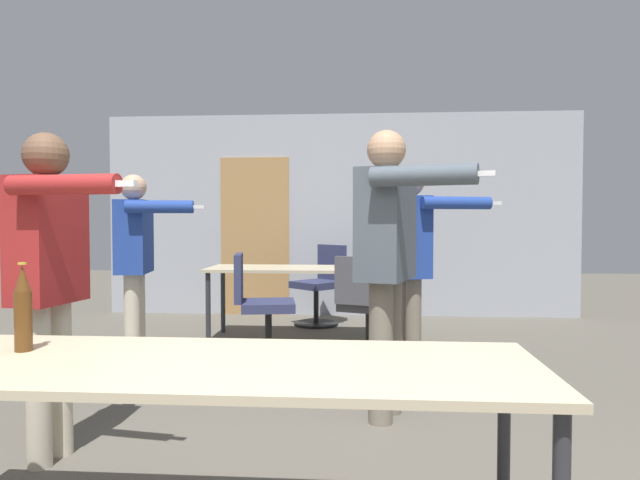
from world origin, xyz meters
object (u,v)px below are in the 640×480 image
Objects in this scene: person_far_watching at (388,246)px; office_chair_side_rolled at (321,287)px; person_near_casual at (412,251)px; beer_bottle at (23,309)px; person_center_tall at (136,251)px; person_left_plaid at (50,262)px; office_chair_far_right at (260,310)px; office_chair_mid_tucked at (366,310)px.

office_chair_side_rolled is at bearing -149.58° from person_far_watching.
person_near_casual is 4.93× the size of beer_bottle.
person_center_tall is at bearing 96.10° from office_chair_side_rolled.
office_chair_far_right is (0.68, 2.17, -0.58)m from person_left_plaid.
office_chair_side_rolled is 1.00× the size of office_chair_far_right.
person_center_tall is at bearing -100.54° from person_far_watching.
office_chair_side_rolled is at bearing 172.90° from person_left_plaid.
office_chair_far_right reaches higher than office_chair_mid_tucked.
person_far_watching reaches higher than beer_bottle.
office_chair_mid_tucked is at bearing 90.36° from office_chair_far_right.
person_center_tall is 1.77× the size of office_chair_mid_tucked.
person_left_plaid is 2.35m from office_chair_far_right.
person_left_plaid is at bearing 113.06° from beer_bottle.
person_far_watching is at bearing 27.43° from office_chair_far_right.
person_near_casual reaches higher than office_chair_mid_tucked.
office_chair_far_right is 2.98m from beer_bottle.
person_center_tall is 1.73× the size of office_chair_far_right.
beer_bottle is (0.32, -0.75, -0.12)m from person_left_plaid.
person_near_casual is at bearing 153.27° from office_chair_side_rolled.
office_chair_side_rolled is at bearing 128.58° from office_chair_mid_tucked.
office_chair_mid_tucked is at bearing -168.60° from person_near_casual.
person_far_watching reaches higher than office_chair_far_right.
person_left_plaid reaches higher than beer_bottle.
person_left_plaid reaches higher than person_near_casual.
person_center_tall is at bearing -112.74° from person_near_casual.
office_chair_far_right is at bearing -124.27° from person_far_watching.
person_center_tall reaches higher than beer_bottle.
beer_bottle reaches higher than office_chair_mid_tucked.
beer_bottle is at bearing -16.56° from office_chair_far_right.
office_chair_far_right is (1.02, 0.24, -0.53)m from person_center_tall.
beer_bottle is (-0.78, -4.67, 0.46)m from office_chair_side_rolled.
person_near_casual is 0.95m from person_far_watching.
person_left_plaid is (-1.75, -0.76, -0.05)m from person_far_watching.
person_center_tall is 1.73× the size of office_chair_side_rolled.
person_far_watching reaches higher than person_left_plaid.
person_near_casual reaches higher than office_chair_far_right.
person_far_watching is at bearing 143.58° from office_chair_side_rolled.
person_left_plaid is 1.03× the size of person_center_tall.
person_left_plaid is 1.79× the size of office_chair_far_right.
office_chair_mid_tucked is (-0.13, 1.58, -0.65)m from person_far_watching.
beer_bottle is at bearing 4.83° from person_center_tall.
office_chair_far_right is at bearing 94.42° from person_center_tall.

